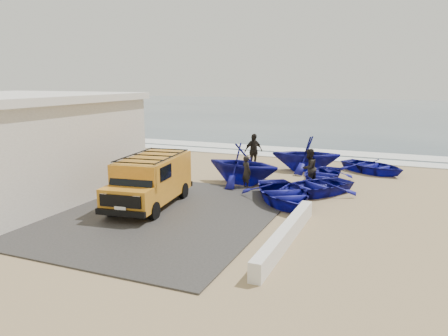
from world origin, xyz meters
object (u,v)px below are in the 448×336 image
(parapet, at_px, (286,234))
(boat_far_left, at_px, (306,154))
(boat_mid_right, at_px, (322,175))
(fisherman_back, at_px, (253,151))
(boat_near_right, at_px, (314,186))
(boat_far_right, at_px, (373,166))
(building, at_px, (6,145))
(fisherman_middle, at_px, (309,168))
(fisherman_front, at_px, (246,172))
(boat_near_left, at_px, (283,193))
(van, at_px, (151,179))
(boat_mid_left, at_px, (243,164))

(parapet, xyz_separation_m, boat_far_left, (-1.78, 10.91, 0.68))
(boat_mid_right, relative_size, fisherman_back, 1.78)
(boat_near_right, xyz_separation_m, boat_far_right, (2.02, 5.69, -0.02))
(boat_mid_right, relative_size, boat_far_right, 0.99)
(building, bearing_deg, fisherman_middle, 28.66)
(parapet, height_order, boat_far_left, boat_far_left)
(boat_far_right, bearing_deg, fisherman_front, 169.11)
(boat_near_left, height_order, boat_far_right, boat_near_left)
(van, relative_size, fisherman_front, 3.26)
(boat_far_left, bearing_deg, van, -36.72)
(boat_far_left, distance_m, fisherman_back, 2.88)
(building, distance_m, boat_mid_left, 10.41)
(building, xyz_separation_m, parapet, (12.50, -1.00, -1.89))
(boat_far_right, bearing_deg, building, 158.41)
(boat_far_right, bearing_deg, boat_far_left, 134.27)
(parapet, bearing_deg, boat_far_right, 81.97)
(boat_mid_right, distance_m, fisherman_middle, 1.37)
(boat_mid_right, distance_m, fisherman_back, 4.55)
(building, xyz_separation_m, boat_mid_right, (12.01, 7.55, -1.80))
(parapet, distance_m, van, 6.27)
(fisherman_front, bearing_deg, fisherman_back, -43.84)
(boat_mid_right, xyz_separation_m, fisherman_front, (-2.98, -2.50, 0.39))
(van, distance_m, boat_mid_left, 5.32)
(parapet, distance_m, boat_far_left, 11.07)
(boat_near_left, relative_size, boat_far_left, 1.12)
(parapet, distance_m, boat_near_left, 4.42)
(fisherman_front, bearing_deg, van, 90.90)
(parapet, relative_size, boat_mid_right, 1.72)
(boat_mid_right, height_order, boat_far_right, boat_far_right)
(boat_mid_right, xyz_separation_m, boat_far_left, (-1.29, 2.36, 0.59))
(boat_mid_right, bearing_deg, building, -141.14)
(boat_far_left, bearing_deg, boat_far_right, 90.88)
(boat_near_right, distance_m, boat_mid_left, 3.68)
(boat_mid_left, distance_m, boat_far_left, 4.65)
(van, bearing_deg, boat_near_right, 29.36)
(boat_mid_right, distance_m, boat_far_right, 3.80)
(parapet, bearing_deg, boat_mid_right, 93.28)
(van, height_order, fisherman_front, van)
(boat_near_left, bearing_deg, boat_near_right, 32.44)
(boat_far_right, bearing_deg, boat_mid_right, 177.09)
(boat_near_right, distance_m, boat_far_right, 6.04)
(boat_far_right, bearing_deg, boat_near_left, -169.90)
(boat_near_left, distance_m, boat_mid_right, 4.38)
(parapet, bearing_deg, van, 162.61)
(fisherman_middle, bearing_deg, fisherman_back, -106.68)
(boat_near_left, xyz_separation_m, fisherman_middle, (0.37, 3.12, 0.47))
(boat_mid_right, xyz_separation_m, fisherman_middle, (-0.39, -1.20, 0.53))
(parapet, distance_m, boat_far_right, 11.81)
(parapet, height_order, boat_far_right, boat_far_right)
(van, relative_size, fisherman_back, 2.48)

